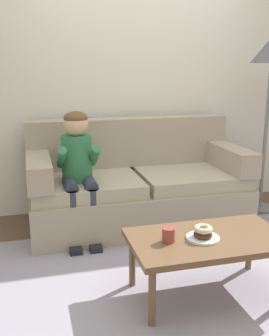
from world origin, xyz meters
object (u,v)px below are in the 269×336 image
at_px(coffee_table, 208,243).
at_px(donut, 203,234).
at_px(mug, 169,235).
at_px(person_child, 78,163).
at_px(couch, 137,188).

relative_size(coffee_table, donut, 8.40).
bearing_deg(donut, mug, 175.14).
height_order(coffee_table, donut, donut).
distance_m(coffee_table, person_child, 1.34).
relative_size(coffee_table, person_child, 0.91).
distance_m(coffee_table, donut, 0.09).
height_order(coffee_table, mug, mug).
relative_size(couch, mug, 22.07).
bearing_deg(donut, coffee_table, 19.11).
bearing_deg(couch, coffee_table, -85.26).
bearing_deg(couch, person_child, -159.82).
height_order(donut, mug, mug).
bearing_deg(person_child, couch, 20.18).
distance_m(couch, donut, 1.35).
relative_size(couch, donut, 16.55).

